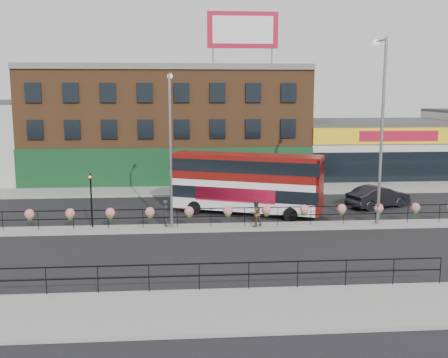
{
  "coord_description": "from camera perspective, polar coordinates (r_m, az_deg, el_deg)",
  "views": [
    {
      "loc": [
        -2.54,
        -30.14,
        7.97
      ],
      "look_at": [
        0.0,
        3.0,
        2.5
      ],
      "focal_mm": 42.0,
      "sensor_mm": 36.0,
      "label": 1
    }
  ],
  "objects": [
    {
      "name": "billboard",
      "position": [
        45.71,
        2.05,
        15.89
      ],
      "size": [
        6.0,
        0.29,
        4.4
      ],
      "color": "#AB0E2B",
      "rests_on": "brick_building"
    },
    {
      "name": "median_railing",
      "position": [
        31.03,
        0.42,
        -3.55
      ],
      "size": [
        30.04,
        0.56,
        1.23
      ],
      "color": "black",
      "rests_on": "median"
    },
    {
      "name": "south_pavement",
      "position": [
        19.95,
        3.4,
        -13.99
      ],
      "size": [
        60.0,
        4.0,
        0.15
      ],
      "primitive_type": "cube",
      "color": "gray",
      "rests_on": "ground"
    },
    {
      "name": "brick_building",
      "position": [
        50.2,
        -6.08,
        6.05
      ],
      "size": [
        25.0,
        12.21,
        10.3
      ],
      "color": "brown",
      "rests_on": "ground"
    },
    {
      "name": "yellow_line_inner",
      "position": [
        22.08,
        2.58,
        -11.81
      ],
      "size": [
        60.0,
        0.1,
        0.01
      ],
      "primitive_type": "cube",
      "color": "gold",
      "rests_on": "ground"
    },
    {
      "name": "pedestrian_b",
      "position": [
        31.08,
        3.45,
        -3.73
      ],
      "size": [
        1.28,
        1.26,
        1.59
      ],
      "primitive_type": "imported",
      "rotation": [
        0.0,
        0.0,
        3.65
      ],
      "color": "#4C362A",
      "rests_on": "median"
    },
    {
      "name": "south_railing",
      "position": [
        21.24,
        -2.72,
        -9.94
      ],
      "size": [
        20.04,
        0.05,
        1.12
      ],
      "color": "black",
      "rests_on": "south_pavement"
    },
    {
      "name": "north_pavement",
      "position": [
        42.95,
        -0.92,
        -1.25
      ],
      "size": [
        60.0,
        4.0,
        0.15
      ],
      "primitive_type": "cube",
      "color": "gray",
      "rests_on": "ground"
    },
    {
      "name": "lamp_column_east",
      "position": [
        32.44,
        16.71,
        6.66
      ],
      "size": [
        0.39,
        1.93,
        11.0
      ],
      "color": "gray",
      "rests_on": "median"
    },
    {
      "name": "lamp_column_west",
      "position": [
        30.43,
        -5.85,
        4.56
      ],
      "size": [
        0.32,
        1.57,
        8.95
      ],
      "color": "gray",
      "rests_on": "median"
    },
    {
      "name": "ground",
      "position": [
        31.28,
        0.42,
        -5.42
      ],
      "size": [
        120.0,
        120.0,
        0.0
      ],
      "primitive_type": "plane",
      "color": "black",
      "rests_on": "ground"
    },
    {
      "name": "car",
      "position": [
        38.36,
        16.44,
        -1.86
      ],
      "size": [
        4.94,
        5.83,
        1.54
      ],
      "primitive_type": "imported",
      "rotation": [
        0.0,
        0.0,
        1.97
      ],
      "color": "black",
      "rests_on": "ground"
    },
    {
      "name": "double_decker_bus",
      "position": [
        34.51,
        2.47,
        0.16
      ],
      "size": [
        10.09,
        5.88,
        4.01
      ],
      "color": "white",
      "rests_on": "ground"
    },
    {
      "name": "supermarket",
      "position": [
        53.63,
        15.89,
        3.3
      ],
      "size": [
        15.0,
        12.25,
        5.3
      ],
      "color": "silver",
      "rests_on": "ground"
    },
    {
      "name": "yellow_line_outer",
      "position": [
        21.92,
        2.63,
        -11.98
      ],
      "size": [
        60.0,
        0.1,
        0.01
      ],
      "primitive_type": "cube",
      "color": "gold",
      "rests_on": "ground"
    },
    {
      "name": "median",
      "position": [
        31.26,
        0.42,
        -5.28
      ],
      "size": [
        60.0,
        1.6,
        0.15
      ],
      "primitive_type": "cube",
      "color": "gray",
      "rests_on": "ground"
    },
    {
      "name": "traffic_light_median",
      "position": [
        31.5,
        -14.29,
        -1.01
      ],
      "size": [
        0.15,
        0.28,
        3.65
      ],
      "color": "black",
      "rests_on": "median"
    },
    {
      "name": "pedestrian_a",
      "position": [
        31.21,
        -6.31,
        -3.72
      ],
      "size": [
        0.69,
        0.54,
        1.59
      ],
      "primitive_type": "imported",
      "rotation": [
        0.0,
        0.0,
        1.71
      ],
      "color": "#2A2935",
      "rests_on": "median"
    }
  ]
}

